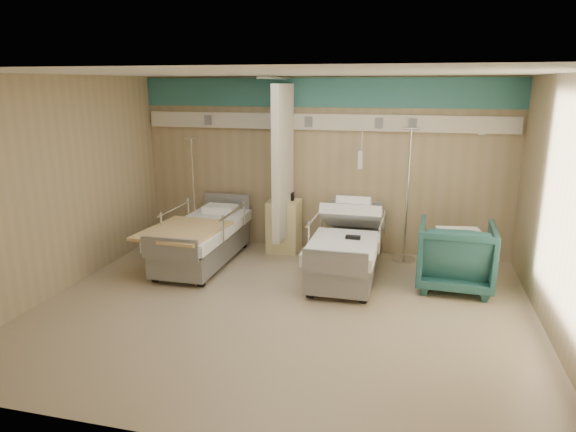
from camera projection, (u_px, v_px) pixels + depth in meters
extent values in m
cube|color=gray|center=(283.00, 309.00, 6.30)|extent=(6.00, 5.00, 0.00)
cube|color=tan|center=(321.00, 165.00, 8.30)|extent=(6.00, 0.04, 2.80)
cube|color=tan|center=(192.00, 273.00, 3.60)|extent=(6.00, 0.04, 2.80)
cube|color=tan|center=(59.00, 186.00, 6.66)|extent=(0.04, 5.00, 2.80)
cube|color=tan|center=(566.00, 213.00, 5.24)|extent=(0.04, 5.00, 2.80)
cube|color=white|center=(282.00, 73.00, 5.60)|extent=(6.00, 5.00, 0.04)
cube|color=#317272|center=(322.00, 92.00, 7.99)|extent=(6.00, 0.04, 0.45)
cube|color=beige|center=(322.00, 122.00, 8.08)|extent=(5.88, 0.08, 0.25)
cylinder|color=silver|center=(277.00, 78.00, 7.23)|extent=(0.03, 1.80, 0.03)
cube|color=beige|center=(283.00, 162.00, 7.87)|extent=(0.12, 0.90, 2.35)
cube|color=beige|center=(284.00, 226.00, 8.39)|extent=(0.50, 0.48, 0.85)
imported|color=#1F4D4E|center=(455.00, 255.00, 6.87)|extent=(1.01, 1.03, 0.91)
cube|color=white|center=(461.00, 220.00, 6.76)|extent=(0.62, 0.56, 0.06)
cylinder|color=silver|center=(404.00, 259.00, 8.03)|extent=(0.37, 0.37, 0.03)
cylinder|color=silver|center=(407.00, 197.00, 7.78)|extent=(0.03, 0.03, 2.05)
cylinder|color=silver|center=(411.00, 129.00, 7.52)|extent=(0.25, 0.03, 0.03)
cylinder|color=silver|center=(196.00, 245.00, 8.77)|extent=(0.33, 0.33, 0.03)
cylinder|color=silver|center=(194.00, 193.00, 8.54)|extent=(0.03, 0.03, 1.82)
cylinder|color=silver|center=(191.00, 138.00, 8.31)|extent=(0.22, 0.03, 0.03)
cube|color=black|center=(353.00, 237.00, 6.99)|extent=(0.20, 0.10, 0.04)
cube|color=tan|center=(183.00, 230.00, 7.32)|extent=(1.10, 1.34, 0.04)
cube|color=black|center=(287.00, 196.00, 8.32)|extent=(0.25, 0.18, 0.12)
cylinder|color=white|center=(277.00, 197.00, 8.28)|extent=(0.09, 0.09, 0.13)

